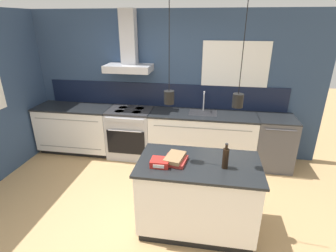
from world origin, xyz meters
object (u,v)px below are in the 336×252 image
bottle_on_island (225,158)px  red_supply_box (160,162)px  oven_range (131,133)px  book_stack (175,159)px  dishwasher (273,142)px

bottle_on_island → red_supply_box: 0.72m
bottle_on_island → red_supply_box: size_ratio=1.45×
oven_range → bottle_on_island: bottle_on_island is taller
oven_range → book_stack: book_stack is taller
dishwasher → red_supply_box: (-1.63, -1.84, 0.49)m
oven_range → red_supply_box: bearing=-63.3°
red_supply_box → bottle_on_island: bearing=5.5°
oven_range → red_supply_box: red_supply_box is taller
book_stack → red_supply_box: (-0.15, -0.10, -0.00)m
oven_range → bottle_on_island: bearing=-47.2°
oven_range → bottle_on_island: 2.47m
oven_range → bottle_on_island: (1.63, -1.76, 0.58)m
oven_range → red_supply_box: size_ratio=4.45×
dishwasher → book_stack: 2.33m
bottle_on_island → book_stack: (-0.56, 0.03, -0.08)m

